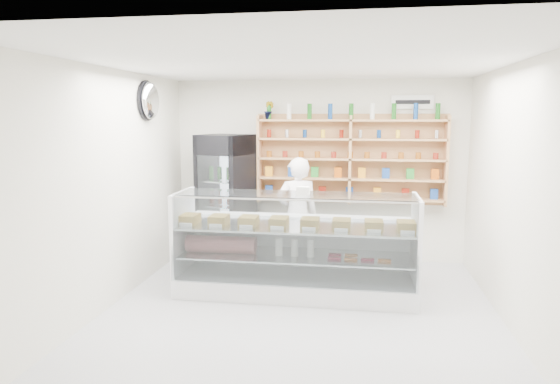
# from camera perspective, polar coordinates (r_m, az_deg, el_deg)

# --- Properties ---
(room) EXTENTS (5.00, 5.00, 5.00)m
(room) POSITION_cam_1_polar(r_m,az_deg,el_deg) (5.38, 2.16, -0.35)
(room) COLOR #B0B0B5
(room) RESTS_ON ground
(display_counter) EXTENTS (2.98, 0.89, 1.30)m
(display_counter) POSITION_cam_1_polar(r_m,az_deg,el_deg) (6.38, 1.75, -8.54)
(display_counter) COLOR white
(display_counter) RESTS_ON floor
(shop_worker) EXTENTS (0.70, 0.57, 1.67)m
(shop_worker) POSITION_cam_1_polar(r_m,az_deg,el_deg) (7.20, 1.98, -2.62)
(shop_worker) COLOR white
(shop_worker) RESTS_ON floor
(drinks_cooler) EXTENTS (0.89, 0.88, 1.97)m
(drinks_cooler) POSITION_cam_1_polar(r_m,az_deg,el_deg) (7.67, -6.13, -0.80)
(drinks_cooler) COLOR black
(drinks_cooler) RESTS_ON floor
(wall_shelving) EXTENTS (2.84, 0.28, 1.33)m
(wall_shelving) POSITION_cam_1_polar(r_m,az_deg,el_deg) (7.64, 8.02, 3.71)
(wall_shelving) COLOR tan
(wall_shelving) RESTS_ON back_wall
(potted_plant) EXTENTS (0.18, 0.16, 0.28)m
(potted_plant) POSITION_cam_1_polar(r_m,az_deg,el_deg) (7.74, -1.27, 9.33)
(potted_plant) COLOR #1E6626
(potted_plant) RESTS_ON wall_shelving
(security_mirror) EXTENTS (0.15, 0.50, 0.50)m
(security_mirror) POSITION_cam_1_polar(r_m,az_deg,el_deg) (7.06, -14.60, 10.07)
(security_mirror) COLOR silver
(security_mirror) RESTS_ON left_wall
(wall_sign) EXTENTS (0.62, 0.03, 0.20)m
(wall_sign) POSITION_cam_1_polar(r_m,az_deg,el_deg) (7.79, 14.92, 9.90)
(wall_sign) COLOR white
(wall_sign) RESTS_ON back_wall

